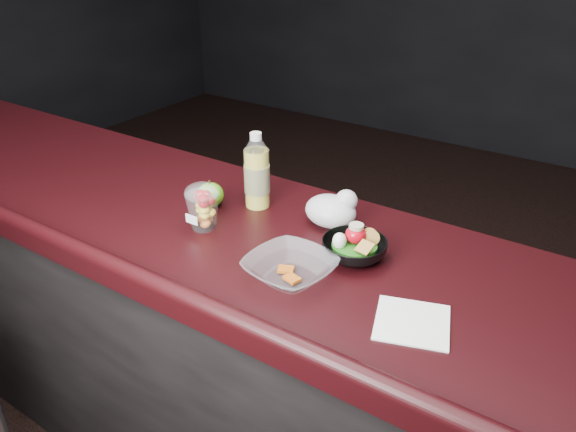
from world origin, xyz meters
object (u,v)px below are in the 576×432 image
object	(u,v)px
green_apple	(210,195)
snack_bowl	(354,248)
takeout_bowl	(290,269)
fruit_cup	(203,206)
lemonade_bottle	(257,176)

from	to	relation	value
green_apple	snack_bowl	distance (m)	0.51
green_apple	snack_bowl	xyz separation A→B (m)	(0.51, -0.02, -0.01)
takeout_bowl	fruit_cup	bearing A→B (deg)	167.83
snack_bowl	takeout_bowl	bearing A→B (deg)	-117.25
lemonade_bottle	takeout_bowl	xyz separation A→B (m)	(0.30, -0.27, -0.07)
lemonade_bottle	green_apple	distance (m)	0.16
fruit_cup	snack_bowl	distance (m)	0.44
green_apple	takeout_bowl	world-z (taller)	green_apple
green_apple	snack_bowl	world-z (taller)	snack_bowl
fruit_cup	snack_bowl	size ratio (longest dim) A/B	0.77
snack_bowl	fruit_cup	bearing A→B (deg)	-167.78
lemonade_bottle	fruit_cup	distance (m)	0.21
fruit_cup	green_apple	distance (m)	0.14
lemonade_bottle	snack_bowl	xyz separation A→B (m)	(0.39, -0.11, -0.07)
takeout_bowl	lemonade_bottle	bearing A→B (deg)	137.82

